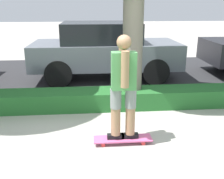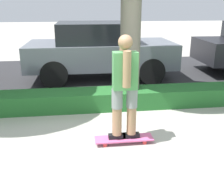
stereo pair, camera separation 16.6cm
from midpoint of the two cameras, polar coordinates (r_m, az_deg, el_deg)
ground_plane at (r=4.05m, az=-1.28°, el=-12.36°), size 60.00×60.00×0.00m
street_asphalt at (r=7.95m, az=-4.49°, el=3.10°), size 18.51×5.00×0.01m
hedge_row at (r=5.42m, az=-3.09°, el=-2.09°), size 18.51×0.60×0.37m
skateboard at (r=4.13m, az=1.44°, el=-10.65°), size 0.90×0.24×0.08m
skater_person at (r=3.79m, az=1.54°, el=0.73°), size 0.48×0.40×1.58m
parked_car_middle at (r=7.56m, az=-3.32°, el=8.73°), size 4.12×1.91×1.58m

